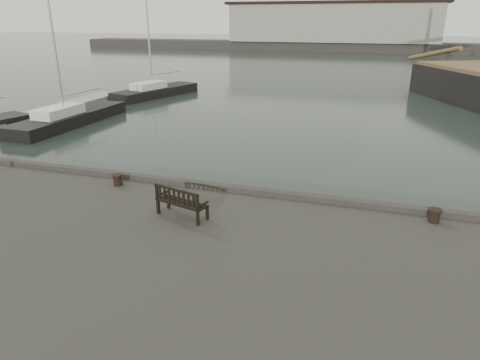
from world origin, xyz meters
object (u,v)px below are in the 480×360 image
object	(u,v)px
bollard_left	(118,180)
bollard_right	(434,216)
yacht_d	(156,94)
bench	(182,208)
yacht_c	(71,121)

from	to	relation	value
bollard_left	bollard_right	world-z (taller)	same
bollard_right	yacht_d	xyz separation A→B (m)	(-21.57, 24.48, -1.52)
bench	yacht_d	size ratio (longest dim) A/B	0.14
bollard_left	yacht_c	bearing A→B (deg)	133.60
bollard_right	yacht_d	world-z (taller)	yacht_d
bollard_left	yacht_c	distance (m)	17.27
yacht_c	yacht_d	distance (m)	12.21
bollard_left	yacht_c	xyz separation A→B (m)	(-11.87, 12.46, -1.51)
yacht_d	yacht_c	bearing A→B (deg)	-73.89
bench	yacht_d	xyz separation A→B (m)	(-14.90, 26.26, -1.61)
bollard_right	yacht_c	bearing A→B (deg)	150.40
bollard_left	bench	bearing A→B (deg)	-27.41
bench	yacht_d	distance (m)	30.23
bollard_right	yacht_c	world-z (taller)	yacht_c
bench	bollard_left	world-z (taller)	bench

